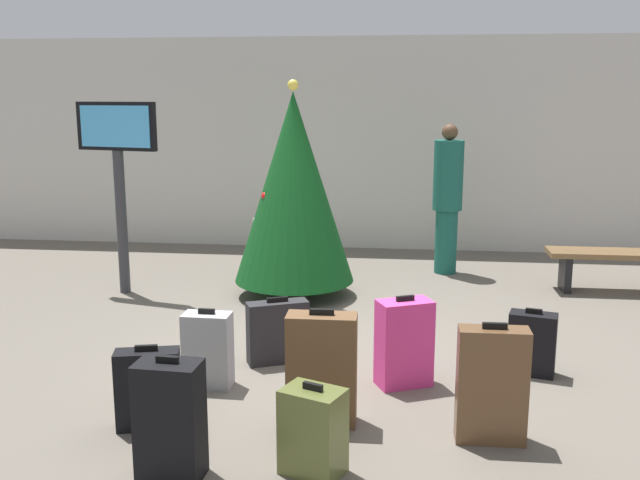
{
  "coord_description": "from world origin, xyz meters",
  "views": [
    {
      "loc": [
        0.53,
        -5.79,
        2.24
      ],
      "look_at": [
        -0.24,
        0.7,
        0.9
      ],
      "focal_mm": 39.93,
      "sensor_mm": 36.0,
      "label": 1
    }
  ],
  "objects_px": {
    "suitcase_0": "(321,369)",
    "holiday_tree": "(294,188)",
    "suitcase_7": "(492,385)",
    "suitcase_2": "(148,389)",
    "traveller_0": "(448,196)",
    "waiting_bench": "(623,261)",
    "suitcase_8": "(404,343)",
    "flight_info_kiosk": "(118,159)",
    "suitcase_5": "(170,420)",
    "suitcase_6": "(532,344)",
    "suitcase_3": "(313,431)",
    "suitcase_4": "(278,332)",
    "suitcase_1": "(208,350)"
  },
  "relations": [
    {
      "from": "waiting_bench",
      "to": "traveller_0",
      "type": "distance_m",
      "value": 2.18
    },
    {
      "from": "suitcase_0",
      "to": "suitcase_3",
      "type": "relative_size",
      "value": 1.43
    },
    {
      "from": "suitcase_0",
      "to": "holiday_tree",
      "type": "bearing_deg",
      "value": 102.13
    },
    {
      "from": "traveller_0",
      "to": "suitcase_0",
      "type": "bearing_deg",
      "value": -103.79
    },
    {
      "from": "waiting_bench",
      "to": "suitcase_5",
      "type": "bearing_deg",
      "value": -130.31
    },
    {
      "from": "flight_info_kiosk",
      "to": "suitcase_6",
      "type": "relative_size",
      "value": 3.92
    },
    {
      "from": "flight_info_kiosk",
      "to": "suitcase_0",
      "type": "distance_m",
      "value": 4.18
    },
    {
      "from": "suitcase_4",
      "to": "suitcase_7",
      "type": "xyz_separation_m",
      "value": [
        1.63,
        -1.22,
        0.12
      ]
    },
    {
      "from": "flight_info_kiosk",
      "to": "waiting_bench",
      "type": "distance_m",
      "value": 5.84
    },
    {
      "from": "suitcase_0",
      "to": "suitcase_1",
      "type": "height_order",
      "value": "suitcase_0"
    },
    {
      "from": "suitcase_0",
      "to": "suitcase_2",
      "type": "distance_m",
      "value": 1.19
    },
    {
      "from": "flight_info_kiosk",
      "to": "suitcase_0",
      "type": "relative_size",
      "value": 2.63
    },
    {
      "from": "waiting_bench",
      "to": "flight_info_kiosk",
      "type": "bearing_deg",
      "value": -173.13
    },
    {
      "from": "suitcase_3",
      "to": "suitcase_6",
      "type": "height_order",
      "value": "suitcase_3"
    },
    {
      "from": "suitcase_6",
      "to": "suitcase_7",
      "type": "bearing_deg",
      "value": -111.02
    },
    {
      "from": "suitcase_2",
      "to": "suitcase_4",
      "type": "relative_size",
      "value": 1.03
    },
    {
      "from": "holiday_tree",
      "to": "suitcase_7",
      "type": "xyz_separation_m",
      "value": [
        1.8,
        -3.26,
        -0.84
      ]
    },
    {
      "from": "holiday_tree",
      "to": "suitcase_4",
      "type": "bearing_deg",
      "value": -85.19
    },
    {
      "from": "waiting_bench",
      "to": "suitcase_6",
      "type": "xyz_separation_m",
      "value": [
        -1.45,
        -2.64,
        -0.11
      ]
    },
    {
      "from": "flight_info_kiosk",
      "to": "suitcase_4",
      "type": "relative_size",
      "value": 3.78
    },
    {
      "from": "suitcase_4",
      "to": "traveller_0",
      "type": "bearing_deg",
      "value": 64.52
    },
    {
      "from": "suitcase_5",
      "to": "suitcase_7",
      "type": "xyz_separation_m",
      "value": [
        1.93,
        0.68,
        0.03
      ]
    },
    {
      "from": "suitcase_1",
      "to": "suitcase_8",
      "type": "xyz_separation_m",
      "value": [
        1.51,
        0.21,
        0.05
      ]
    },
    {
      "from": "traveller_0",
      "to": "suitcase_8",
      "type": "relative_size",
      "value": 2.6
    },
    {
      "from": "suitcase_7",
      "to": "suitcase_0",
      "type": "bearing_deg",
      "value": 173.26
    },
    {
      "from": "suitcase_2",
      "to": "suitcase_6",
      "type": "bearing_deg",
      "value": 24.96
    },
    {
      "from": "suitcase_2",
      "to": "suitcase_8",
      "type": "distance_m",
      "value": 1.96
    },
    {
      "from": "flight_info_kiosk",
      "to": "suitcase_5",
      "type": "relative_size",
      "value": 2.85
    },
    {
      "from": "suitcase_0",
      "to": "suitcase_2",
      "type": "bearing_deg",
      "value": -169.93
    },
    {
      "from": "suitcase_7",
      "to": "suitcase_1",
      "type": "bearing_deg",
      "value": 162.5
    },
    {
      "from": "holiday_tree",
      "to": "suitcase_4",
      "type": "xyz_separation_m",
      "value": [
        0.17,
        -2.03,
        -0.96
      ]
    },
    {
      "from": "flight_info_kiosk",
      "to": "suitcase_5",
      "type": "height_order",
      "value": "flight_info_kiosk"
    },
    {
      "from": "flight_info_kiosk",
      "to": "suitcase_8",
      "type": "distance_m",
      "value": 4.12
    },
    {
      "from": "suitcase_5",
      "to": "suitcase_1",
      "type": "bearing_deg",
      "value": 96.26
    },
    {
      "from": "holiday_tree",
      "to": "suitcase_3",
      "type": "distance_m",
      "value": 3.98
    },
    {
      "from": "suitcase_0",
      "to": "traveller_0",
      "type": "bearing_deg",
      "value": 76.21
    },
    {
      "from": "suitcase_0",
      "to": "suitcase_2",
      "type": "relative_size",
      "value": 1.39
    },
    {
      "from": "suitcase_0",
      "to": "suitcase_8",
      "type": "distance_m",
      "value": 0.92
    },
    {
      "from": "traveller_0",
      "to": "suitcase_2",
      "type": "distance_m",
      "value": 5.18
    },
    {
      "from": "holiday_tree",
      "to": "suitcase_7",
      "type": "bearing_deg",
      "value": -61.04
    },
    {
      "from": "waiting_bench",
      "to": "suitcase_8",
      "type": "relative_size",
      "value": 2.32
    },
    {
      "from": "holiday_tree",
      "to": "flight_info_kiosk",
      "type": "height_order",
      "value": "holiday_tree"
    },
    {
      "from": "suitcase_2",
      "to": "suitcase_3",
      "type": "distance_m",
      "value": 1.28
    },
    {
      "from": "suitcase_2",
      "to": "suitcase_8",
      "type": "relative_size",
      "value": 0.81
    },
    {
      "from": "waiting_bench",
      "to": "suitcase_6",
      "type": "bearing_deg",
      "value": -118.81
    },
    {
      "from": "suitcase_1",
      "to": "suitcase_5",
      "type": "bearing_deg",
      "value": -83.74
    },
    {
      "from": "flight_info_kiosk",
      "to": "suitcase_3",
      "type": "bearing_deg",
      "value": -54.35
    },
    {
      "from": "waiting_bench",
      "to": "suitcase_5",
      "type": "relative_size",
      "value": 2.21
    },
    {
      "from": "holiday_tree",
      "to": "suitcase_5",
      "type": "xyz_separation_m",
      "value": [
        -0.13,
        -3.94,
        -0.87
      ]
    },
    {
      "from": "traveller_0",
      "to": "suitcase_7",
      "type": "bearing_deg",
      "value": -89.39
    }
  ]
}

